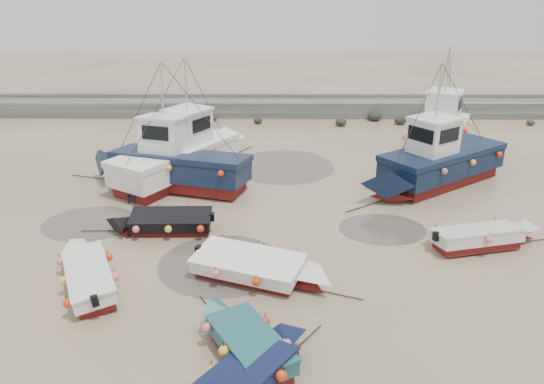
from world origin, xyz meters
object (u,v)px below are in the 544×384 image
at_px(dinghy_0, 89,271).
at_px(dinghy_5, 258,265).
at_px(dinghy_2, 244,337).
at_px(cabin_boat_2, 435,161).
at_px(cabin_boat_1, 185,153).
at_px(dinghy_4, 163,219).
at_px(dinghy_1, 250,376).
at_px(person, 132,203).
at_px(dinghy_3, 486,235).
at_px(cabin_boat_0, 169,163).
at_px(cabin_boat_3, 441,129).

height_order(dinghy_0, dinghy_5, same).
relative_size(dinghy_2, cabin_boat_2, 0.53).
xyz_separation_m(dinghy_5, cabin_boat_1, (-4.22, 10.47, 0.77)).
bearing_deg(dinghy_4, dinghy_1, -157.87).
relative_size(dinghy_5, cabin_boat_2, 0.66).
distance_m(dinghy_2, person, 12.40).
height_order(dinghy_3, cabin_boat_2, cabin_boat_2).
height_order(dinghy_2, dinghy_4, same).
height_order(dinghy_4, dinghy_5, same).
distance_m(dinghy_3, cabin_boat_1, 15.43).
relative_size(dinghy_3, dinghy_4, 1.00).
relative_size(dinghy_2, dinghy_3, 0.85).
bearing_deg(dinghy_3, dinghy_1, -61.84).
xyz_separation_m(dinghy_1, dinghy_2, (-0.22, 1.58, 0.01)).
relative_size(dinghy_3, cabin_boat_0, 0.57).
distance_m(dinghy_4, cabin_boat_1, 6.73).
distance_m(dinghy_2, cabin_boat_2, 16.01).
distance_m(dinghy_2, dinghy_3, 11.20).
distance_m(dinghy_1, cabin_boat_2, 17.22).
height_order(cabin_boat_2, cabin_boat_3, same).
distance_m(dinghy_0, dinghy_4, 4.53).
bearing_deg(cabin_boat_1, cabin_boat_2, 26.38).
xyz_separation_m(dinghy_2, person, (-5.97, 10.85, -0.56)).
bearing_deg(dinghy_0, cabin_boat_3, 18.85).
height_order(dinghy_0, dinghy_2, same).
bearing_deg(dinghy_2, cabin_boat_2, 25.65).
distance_m(dinghy_0, cabin_boat_1, 11.02).
height_order(dinghy_1, cabin_boat_1, cabin_boat_1).
bearing_deg(cabin_boat_0, dinghy_3, -98.81).
xyz_separation_m(cabin_boat_0, cabin_boat_3, (15.53, 6.52, 0.02)).
bearing_deg(cabin_boat_2, cabin_boat_0, 55.85).
xyz_separation_m(dinghy_4, person, (-2.13, 3.03, -0.56)).
bearing_deg(dinghy_1, dinghy_4, 149.30).
bearing_deg(dinghy_4, dinghy_2, -155.11).
bearing_deg(dinghy_1, cabin_boat_3, 98.61).
bearing_deg(cabin_boat_2, dinghy_5, 100.83).
bearing_deg(dinghy_2, cabin_boat_0, 79.01).
bearing_deg(dinghy_3, dinghy_4, -109.80).
height_order(dinghy_4, person, dinghy_4).
xyz_separation_m(cabin_boat_0, cabin_boat_2, (13.46, 0.37, -0.01)).
bearing_deg(cabin_boat_1, cabin_boat_0, -75.74).
bearing_deg(cabin_boat_3, dinghy_4, -115.64).
distance_m(cabin_boat_1, cabin_boat_3, 15.77).
relative_size(dinghy_2, cabin_boat_3, 0.53).
distance_m(dinghy_0, dinghy_3, 15.00).
height_order(dinghy_5, person, dinghy_5).
height_order(dinghy_2, dinghy_5, same).
bearing_deg(dinghy_3, person, -119.98).
xyz_separation_m(cabin_boat_0, person, (-1.49, -2.01, -1.35)).
bearing_deg(dinghy_4, cabin_boat_3, -53.43).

